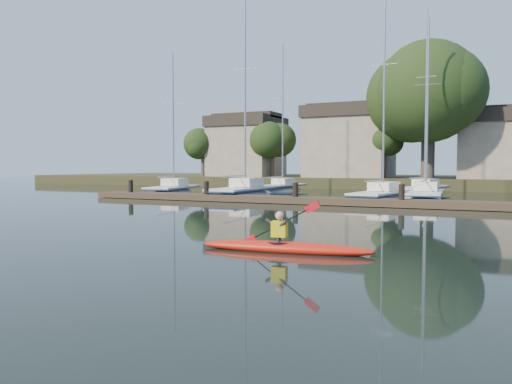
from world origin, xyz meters
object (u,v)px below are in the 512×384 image
at_px(sailboat_1, 244,200).
at_px(sailboat_2, 381,204).
at_px(sailboat_0, 173,197).
at_px(sailboat_6, 423,196).
at_px(sailboat_5, 281,193).
at_px(kayak, 284,245).
at_px(dock, 346,201).
at_px(sailboat_3, 426,204).

height_order(sailboat_1, sailboat_2, sailboat_1).
xyz_separation_m(sailboat_0, sailboat_2, (15.88, -0.51, 0.02)).
distance_m(sailboat_0, sailboat_6, 19.22).
height_order(sailboat_2, sailboat_5, sailboat_2).
bearing_deg(sailboat_6, sailboat_1, -130.70).
height_order(kayak, sailboat_1, sailboat_1).
bearing_deg(dock, sailboat_1, 154.83).
bearing_deg(sailboat_6, kayak, -80.13).
xyz_separation_m(sailboat_0, sailboat_5, (5.64, 8.12, 0.03)).
height_order(sailboat_1, sailboat_6, sailboat_6).
bearing_deg(dock, sailboat_3, 55.53).
relative_size(sailboat_5, sailboat_6, 0.89).
height_order(kayak, dock, kayak).
bearing_deg(sailboat_5, kayak, -64.00).
relative_size(kayak, sailboat_5, 0.33).
xyz_separation_m(kayak, sailboat_6, (0.04, 28.41, -0.35)).
xyz_separation_m(sailboat_0, sailboat_6, (17.35, 8.28, 0.02)).
height_order(kayak, sailboat_2, sailboat_2).
relative_size(sailboat_3, sailboat_6, 0.82).
relative_size(sailboat_2, sailboat_6, 0.94).
bearing_deg(sailboat_6, sailboat_5, -169.31).
distance_m(sailboat_0, sailboat_5, 9.89).
bearing_deg(dock, kayak, -80.59).
bearing_deg(kayak, sailboat_3, 80.30).
bearing_deg(dock, sailboat_2, 74.26).
bearing_deg(kayak, sailboat_1, 112.43).
xyz_separation_m(sailboat_3, sailboat_6, (-1.01, 7.58, 0.01)).
distance_m(sailboat_2, sailboat_5, 13.40).
distance_m(sailboat_1, sailboat_6, 14.13).
xyz_separation_m(sailboat_1, sailboat_6, (10.93, 8.96, 0.03)).
bearing_deg(sailboat_1, dock, -27.27).
distance_m(sailboat_2, sailboat_3, 2.75).
bearing_deg(sailboat_3, sailboat_1, -176.37).
xyz_separation_m(dock, sailboat_5, (-9.09, 12.71, -0.38)).
relative_size(sailboat_2, sailboat_3, 1.16).
bearing_deg(sailboat_0, sailboat_3, -8.88).
distance_m(kayak, sailboat_5, 30.57).
height_order(sailboat_3, sailboat_6, sailboat_6).
distance_m(sailboat_1, sailboat_5, 8.84).
distance_m(kayak, sailboat_1, 22.29).
relative_size(dock, sailboat_6, 2.21).
bearing_deg(kayak, sailboat_2, 87.34).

